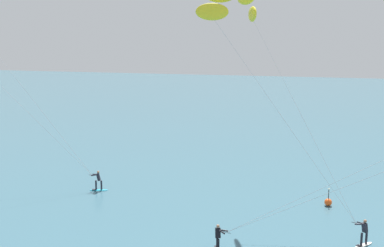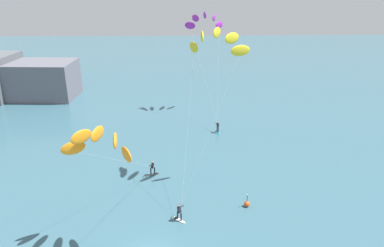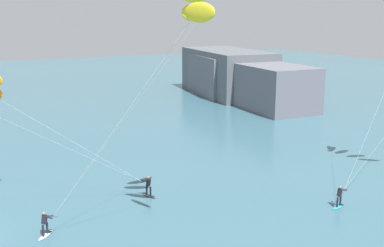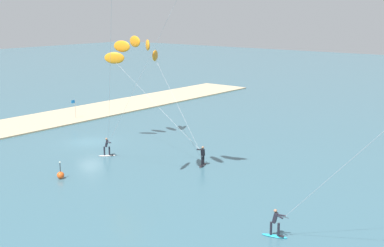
% 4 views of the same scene
% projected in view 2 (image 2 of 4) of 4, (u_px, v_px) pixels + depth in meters
% --- Properties ---
extents(kitesurfer_nearshore, '(7.89, 11.65, 16.27)m').
position_uv_depth(kitesurfer_nearshore, '(216.00, 46.00, 36.27)').
color(kitesurfer_nearshore, white).
rests_on(kitesurfer_nearshore, ground).
extents(kitesurfer_mid_water, '(6.93, 12.70, 10.32)m').
position_uv_depth(kitesurfer_mid_water, '(101.00, 144.00, 28.37)').
color(kitesurfer_mid_water, '#333338').
rests_on(kitesurfer_mid_water, ground).
extents(kitesurfer_far_out, '(6.36, 13.30, 15.86)m').
position_uv_depth(kitesurfer_far_out, '(205.00, 24.00, 57.29)').
color(kitesurfer_far_out, '#23ADD1').
rests_on(kitesurfer_far_out, ground).
extents(marker_buoy, '(0.56, 0.56, 1.38)m').
position_uv_depth(marker_buoy, '(247.00, 204.00, 35.44)').
color(marker_buoy, '#EA5119').
rests_on(marker_buoy, ground).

